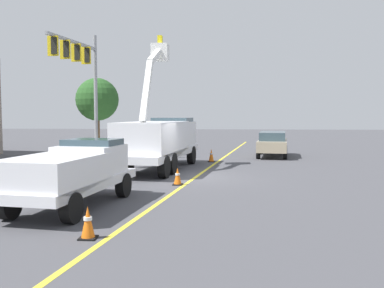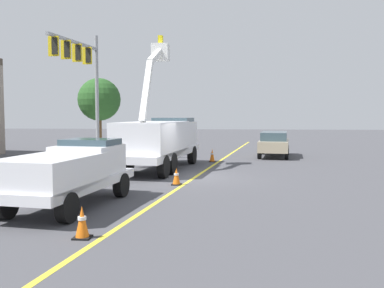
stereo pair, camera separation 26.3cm
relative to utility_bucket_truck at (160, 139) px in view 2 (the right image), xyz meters
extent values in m
plane|color=#47474C|center=(-2.71, -2.10, -1.61)|extent=(120.00, 120.00, 0.00)
cube|color=#9E9E99|center=(-1.53, 6.31, -1.55)|extent=(59.92, 11.94, 0.12)
cube|color=yellow|center=(-2.71, -2.10, -1.61)|extent=(49.53, 7.14, 0.01)
cube|color=white|center=(-0.19, 0.02, -0.71)|extent=(8.47, 3.62, 0.36)
cube|color=white|center=(2.40, -0.34, 0.06)|extent=(2.93, 2.69, 1.60)
cube|color=#384C56|center=(2.60, -0.37, 0.76)|extent=(2.08, 2.33, 0.64)
cube|color=white|center=(-1.17, 0.16, 0.01)|extent=(5.55, 3.21, 1.80)
cube|color=white|center=(-1.86, 0.31, 2.42)|extent=(1.80, 0.40, 3.06)
cube|color=white|center=(0.04, 0.19, 4.34)|extent=(2.38, 0.43, 1.18)
cube|color=white|center=(1.17, 0.12, 4.65)|extent=(0.90, 0.90, 0.90)
cube|color=yellow|center=(1.17, 0.12, 5.25)|extent=(0.36, 0.24, 0.60)
cylinder|color=black|center=(2.80, 0.73, -1.09)|extent=(1.08, 0.48, 1.04)
cylinder|color=black|center=(2.49, -1.49, -1.09)|extent=(1.08, 0.48, 1.04)
cylinder|color=black|center=(-1.50, 1.34, -1.09)|extent=(1.08, 0.48, 1.04)
cylinder|color=black|center=(-1.81, -0.89, -1.09)|extent=(1.08, 0.48, 1.04)
cylinder|color=black|center=(-2.80, 1.52, -1.09)|extent=(1.08, 0.48, 1.04)
cylinder|color=black|center=(-3.11, -0.70, -1.09)|extent=(1.08, 0.48, 1.04)
cube|color=white|center=(-9.19, 1.29, -0.86)|extent=(5.84, 2.86, 0.30)
cube|color=white|center=(-7.97, 1.12, -0.31)|extent=(2.27, 2.19, 1.10)
cube|color=#384C56|center=(-7.78, 1.09, 0.17)|extent=(1.58, 1.93, 0.56)
cube|color=white|center=(-10.19, 1.43, -0.46)|extent=(3.62, 2.55, 1.10)
cylinder|color=black|center=(-7.23, 1.97, -1.19)|extent=(0.87, 0.41, 0.84)
cylinder|color=black|center=(-7.50, 0.10, -1.19)|extent=(0.87, 0.41, 0.84)
cylinder|color=black|center=(-10.89, 2.48, -1.19)|extent=(0.87, 0.41, 0.84)
cylinder|color=black|center=(-11.16, 0.61, -1.19)|extent=(0.87, 0.41, 0.84)
cube|color=tan|center=(7.08, -6.67, -0.82)|extent=(5.02, 2.55, 0.70)
cube|color=#384C56|center=(7.22, -6.69, -0.22)|extent=(3.66, 2.14, 0.60)
cylinder|color=black|center=(5.34, -7.29, -1.27)|extent=(0.71, 0.33, 0.68)
cylinder|color=black|center=(5.58, -5.60, -1.27)|extent=(0.71, 0.33, 0.68)
cylinder|color=black|center=(8.57, -7.75, -1.27)|extent=(0.71, 0.33, 0.68)
cylinder|color=black|center=(8.81, -6.05, -1.27)|extent=(0.71, 0.33, 0.68)
cube|color=black|center=(-12.47, -0.27, -1.59)|extent=(0.40, 0.40, 0.04)
cone|color=orange|center=(-12.47, -0.27, -1.21)|extent=(0.32, 0.32, 0.73)
cylinder|color=white|center=(-12.47, -0.27, -1.13)|extent=(0.20, 0.20, 0.08)
cube|color=black|center=(-4.84, -1.52, -1.59)|extent=(0.40, 0.40, 0.04)
cone|color=orange|center=(-4.84, -1.52, -1.24)|extent=(0.32, 0.32, 0.67)
cylinder|color=white|center=(-4.84, -1.52, -1.17)|extent=(0.20, 0.20, 0.08)
cube|color=black|center=(3.63, -2.62, -1.59)|extent=(0.40, 0.40, 0.04)
cone|color=orange|center=(3.63, -2.62, -1.19)|extent=(0.32, 0.32, 0.76)
cylinder|color=white|center=(3.63, -2.62, -1.12)|extent=(0.20, 0.20, 0.08)
cylinder|color=gray|center=(3.75, 4.56, 2.24)|extent=(0.22, 0.22, 7.71)
cube|color=gray|center=(1.06, 4.93, 5.28)|extent=(5.39, 0.91, 0.16)
cube|color=gold|center=(2.55, 4.72, 4.73)|extent=(0.20, 0.57, 1.00)
cube|color=black|center=(2.54, 4.62, 4.73)|extent=(0.24, 0.34, 0.84)
cube|color=gold|center=(1.36, 4.89, 4.73)|extent=(0.20, 0.57, 1.00)
cube|color=black|center=(1.35, 4.79, 4.73)|extent=(0.24, 0.34, 0.84)
cube|color=gold|center=(0.17, 5.06, 4.73)|extent=(0.20, 0.57, 1.00)
cube|color=black|center=(0.16, 4.96, 4.73)|extent=(0.24, 0.34, 0.84)
cube|color=gold|center=(-1.02, 5.23, 4.73)|extent=(0.20, 0.57, 1.00)
cube|color=black|center=(-1.04, 5.13, 4.73)|extent=(0.24, 0.34, 0.84)
cylinder|color=brown|center=(9.15, 6.14, -0.18)|extent=(0.32, 0.32, 2.88)
sphere|color=#285623|center=(9.15, 6.14, 2.38)|extent=(3.20, 3.20, 3.20)
camera|label=1|loc=(-21.98, -3.48, 1.32)|focal=39.56mm
camera|label=2|loc=(-21.95, -3.74, 1.32)|focal=39.56mm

